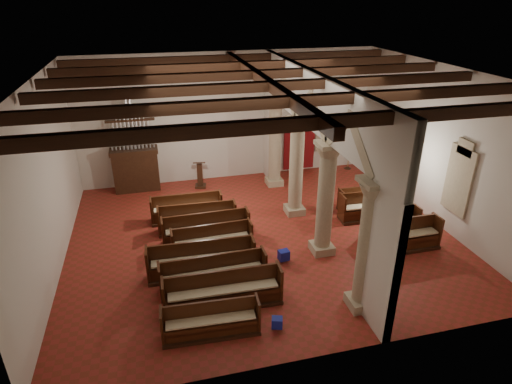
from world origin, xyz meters
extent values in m
plane|color=maroon|center=(0.00, 0.00, 0.00)|extent=(14.00, 14.00, 0.00)
plane|color=black|center=(0.00, 0.00, 6.00)|extent=(14.00, 14.00, 0.00)
cube|color=silver|center=(0.00, 6.00, 3.00)|extent=(14.00, 0.02, 6.00)
cube|color=silver|center=(0.00, -6.00, 3.00)|extent=(14.00, 0.02, 6.00)
cube|color=silver|center=(-7.00, 0.00, 3.00)|extent=(0.02, 12.00, 6.00)
cube|color=silver|center=(7.00, 0.00, 3.00)|extent=(0.02, 12.00, 6.00)
cube|color=tan|center=(1.80, -4.50, 0.15)|extent=(0.75, 0.75, 0.30)
cylinder|color=tan|center=(1.80, -4.50, 1.95)|extent=(0.56, 0.56, 3.30)
cube|color=tan|center=(1.80, -1.50, 0.15)|extent=(0.75, 0.75, 0.30)
cylinder|color=tan|center=(1.80, -1.50, 1.95)|extent=(0.56, 0.56, 3.30)
cube|color=tan|center=(1.80, 1.50, 0.15)|extent=(0.75, 0.75, 0.30)
cylinder|color=tan|center=(1.80, 1.50, 1.95)|extent=(0.56, 0.56, 3.30)
cube|color=tan|center=(1.80, 4.50, 0.15)|extent=(0.75, 0.75, 0.30)
cylinder|color=tan|center=(1.80, 4.50, 1.95)|extent=(0.56, 0.56, 3.30)
cube|color=silver|center=(1.80, 0.00, 5.04)|extent=(0.25, 11.90, 1.93)
cube|color=#2B6246|center=(6.98, -1.50, 2.20)|extent=(0.03, 1.00, 2.20)
cube|color=#2B6246|center=(6.98, 2.50, 2.20)|extent=(0.03, 1.00, 2.20)
cube|color=#2B6246|center=(5.00, 5.98, 2.20)|extent=(1.00, 0.03, 2.20)
cube|color=#361F11|center=(-4.50, 5.50, 0.90)|extent=(2.00, 0.80, 1.80)
cube|color=#361F11|center=(-4.50, 5.50, 1.90)|extent=(2.10, 0.85, 0.20)
cube|color=#392312|center=(-1.66, 5.05, 0.05)|extent=(0.56, 0.56, 0.11)
cube|color=#392312|center=(-1.66, 5.05, 0.60)|extent=(0.28, 0.28, 1.20)
cube|color=#392312|center=(-1.66, 4.97, 1.26)|extent=(0.61, 0.51, 0.21)
cube|color=maroon|center=(3.50, 5.92, 1.15)|extent=(1.60, 0.06, 2.10)
cylinder|color=gold|center=(3.50, 5.90, 2.25)|extent=(1.80, 0.04, 0.04)
cone|color=#361F11|center=(6.08, 5.50, 0.07)|extent=(0.39, 0.39, 0.13)
cylinder|color=gold|center=(6.08, 5.50, 1.30)|extent=(0.04, 0.04, 2.60)
cylinder|color=gold|center=(6.08, 5.50, 2.49)|extent=(0.22, 0.74, 0.03)
cube|color=#1A164F|center=(6.08, 5.48, 1.95)|extent=(0.58, 0.17, 0.92)
cube|color=navy|center=(-0.85, -4.83, 0.25)|extent=(0.35, 0.32, 0.30)
cube|color=navy|center=(0.29, -1.80, 0.27)|extent=(0.38, 0.33, 0.35)
cube|color=navy|center=(-0.79, -0.54, 0.24)|extent=(0.34, 0.31, 0.28)
cylinder|color=white|center=(-3.01, -4.29, 0.16)|extent=(1.14, 0.22, 0.11)
cylinder|color=white|center=(-1.92, -3.48, 0.16)|extent=(0.93, 0.30, 0.09)
cube|color=#361F11|center=(-2.61, -4.57, 0.05)|extent=(2.64, 0.79, 0.09)
cube|color=#431F0E|center=(-2.61, -4.62, 0.30)|extent=(2.48, 0.50, 0.42)
cube|color=#431F0E|center=(-2.61, -4.40, 0.54)|extent=(2.46, 0.19, 0.89)
cube|color=#431F0E|center=(-3.88, -4.55, 0.54)|extent=(0.09, 0.56, 0.89)
cube|color=#431F0E|center=(-1.34, -4.55, 0.54)|extent=(0.09, 0.56, 0.89)
cube|color=#FCE5BA|center=(-2.61, -4.62, 0.54)|extent=(2.38, 0.46, 0.05)
cube|color=#361F11|center=(-2.09, -3.50, 0.05)|extent=(3.46, 0.81, 0.11)
cube|color=#461D0F|center=(-2.09, -3.56, 0.34)|extent=(3.30, 0.49, 0.48)
cube|color=#461D0F|center=(-2.09, -3.31, 0.61)|extent=(3.29, 0.14, 1.01)
cube|color=#461D0F|center=(-3.77, -3.48, 0.61)|extent=(0.09, 0.64, 1.01)
cube|color=#461D0F|center=(-0.40, -3.48, 0.61)|extent=(0.09, 0.64, 1.01)
cube|color=#FCE5BA|center=(-2.09, -3.56, 0.61)|extent=(3.17, 0.44, 0.05)
cube|color=#361F11|center=(-2.23, -2.59, 0.05)|extent=(3.31, 0.79, 0.10)
cube|color=#461D0F|center=(-2.23, -2.64, 0.33)|extent=(3.16, 0.48, 0.46)
cube|color=#461D0F|center=(-2.23, -2.40, 0.59)|extent=(3.15, 0.14, 0.97)
cube|color=#461D0F|center=(-3.84, -2.56, 0.59)|extent=(0.09, 0.62, 0.97)
cube|color=#461D0F|center=(-0.61, -2.56, 0.59)|extent=(0.09, 0.62, 0.97)
cube|color=#FCE5BA|center=(-2.23, -2.64, 0.59)|extent=(3.03, 0.44, 0.05)
cube|color=#361F11|center=(-2.49, -1.78, 0.05)|extent=(3.48, 0.87, 0.11)
cube|color=#401C0D|center=(-2.49, -1.84, 0.35)|extent=(3.32, 0.54, 0.49)
cube|color=#401C0D|center=(-2.49, -1.59, 0.62)|extent=(3.31, 0.18, 1.03)
cube|color=#401C0D|center=(-4.18, -1.76, 0.62)|extent=(0.10, 0.65, 1.03)
cube|color=#401C0D|center=(-0.79, -1.76, 0.62)|extent=(0.10, 0.65, 1.03)
cube|color=#FCE5BA|center=(-2.49, -1.84, 0.62)|extent=(3.19, 0.49, 0.05)
cube|color=#361F11|center=(-1.97, -0.64, 0.05)|extent=(2.84, 0.79, 0.10)
cube|color=#4B1E10|center=(-1.97, -0.69, 0.33)|extent=(2.68, 0.48, 0.45)
cube|color=#4B1E10|center=(-1.97, -0.46, 0.58)|extent=(2.67, 0.15, 0.96)
cube|color=#4B1E10|center=(-3.34, -0.62, 0.58)|extent=(0.09, 0.61, 0.96)
cube|color=#4B1E10|center=(-0.59, -0.62, 0.58)|extent=(0.09, 0.61, 0.96)
cube|color=#FCE5BA|center=(-1.97, -0.69, 0.58)|extent=(2.57, 0.44, 0.05)
cube|color=#361F11|center=(-2.05, 0.21, 0.05)|extent=(3.20, 0.77, 0.10)
cube|color=#4D1F10|center=(-2.05, 0.16, 0.34)|extent=(3.05, 0.46, 0.46)
cube|color=#4D1F10|center=(-2.05, 0.40, 0.59)|extent=(3.04, 0.12, 0.98)
cube|color=#4D1F10|center=(-3.62, 0.23, 0.59)|extent=(0.08, 0.62, 0.98)
cube|color=#4D1F10|center=(-0.49, 0.23, 0.59)|extent=(0.08, 0.62, 0.98)
cube|color=#FCE5BA|center=(-2.05, 0.16, 0.59)|extent=(2.93, 0.42, 0.05)
cube|color=#361F11|center=(-2.27, 1.08, 0.05)|extent=(3.01, 0.83, 0.10)
cube|color=#4D1D10|center=(-2.27, 1.03, 0.33)|extent=(2.84, 0.52, 0.46)
cube|color=#4D1D10|center=(-2.27, 1.26, 0.58)|extent=(2.83, 0.19, 0.96)
cube|color=#4D1D10|center=(-3.73, 1.10, 0.58)|extent=(0.10, 0.61, 0.96)
cube|color=#4D1D10|center=(-0.82, 1.10, 0.58)|extent=(0.10, 0.61, 0.96)
cube|color=#FCE5BA|center=(-2.27, 1.03, 0.58)|extent=(2.73, 0.48, 0.05)
cube|color=#361F11|center=(-2.58, 2.02, 0.05)|extent=(2.83, 0.74, 0.10)
cube|color=#48180F|center=(-2.58, 1.97, 0.33)|extent=(2.68, 0.44, 0.46)
cube|color=#48180F|center=(-2.58, 2.20, 0.58)|extent=(2.68, 0.10, 0.96)
cube|color=#48180F|center=(-3.96, 2.04, 0.58)|extent=(0.08, 0.61, 0.96)
cube|color=#48180F|center=(-1.20, 2.04, 0.58)|extent=(0.08, 0.61, 0.96)
cube|color=#FCE5BA|center=(-2.58, 1.97, 0.58)|extent=(2.57, 0.39, 0.05)
cube|color=#361F11|center=(4.89, -2.05, 0.05)|extent=(2.19, 0.79, 0.11)
cube|color=#45230E|center=(4.89, -2.11, 0.36)|extent=(2.04, 0.46, 0.49)
cube|color=#45230E|center=(4.89, -1.86, 0.63)|extent=(2.04, 0.10, 1.04)
cube|color=#45230E|center=(3.84, -2.03, 0.63)|extent=(0.08, 0.66, 1.04)
cube|color=#45230E|center=(5.95, -2.03, 0.63)|extent=(0.08, 0.66, 1.04)
cube|color=#FCE5BA|center=(4.89, -2.11, 0.63)|extent=(1.96, 0.41, 0.05)
cube|color=#361F11|center=(4.86, -1.01, 0.05)|extent=(2.07, 0.80, 0.10)
cube|color=#4E2410|center=(4.86, -1.06, 0.32)|extent=(1.91, 0.50, 0.44)
cube|color=#4E2410|center=(4.86, -0.83, 0.56)|extent=(1.89, 0.17, 0.93)
cube|color=#4E2410|center=(3.88, -0.99, 0.56)|extent=(0.10, 0.59, 0.93)
cube|color=#4E2410|center=(5.85, -0.99, 0.56)|extent=(0.10, 0.59, 0.93)
cube|color=#FCE5BA|center=(4.86, -1.06, 0.56)|extent=(1.83, 0.45, 0.05)
cube|color=#361F11|center=(4.36, 0.31, 0.05)|extent=(2.05, 0.84, 0.11)
cube|color=#4E2C10|center=(4.36, 0.25, 0.35)|extent=(1.89, 0.51, 0.49)
cube|color=#4E2C10|center=(4.36, 0.50, 0.63)|extent=(1.87, 0.15, 1.04)
cube|color=#4E2C10|center=(3.38, 0.33, 0.63)|extent=(0.10, 0.66, 1.04)
cube|color=#4E2C10|center=(5.34, 0.33, 0.63)|extent=(0.10, 0.66, 1.04)
cube|color=#FCE5BA|center=(4.36, 0.25, 0.63)|extent=(1.81, 0.46, 0.05)
cube|color=#361F11|center=(4.50, 1.13, 0.05)|extent=(1.69, 0.67, 0.09)
cube|color=#43200E|center=(4.50, 1.08, 0.30)|extent=(1.53, 0.39, 0.42)
cube|color=#43200E|center=(4.50, 1.30, 0.54)|extent=(1.53, 0.08, 0.89)
cube|color=#43200E|center=(3.69, 1.15, 0.54)|extent=(0.07, 0.56, 0.89)
cube|color=#43200E|center=(5.30, 1.15, 0.54)|extent=(0.07, 0.56, 0.89)
cube|color=#FCE5BA|center=(4.50, 1.08, 0.54)|extent=(1.47, 0.35, 0.05)
camera|label=1|loc=(-3.59, -13.39, 8.40)|focal=30.00mm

